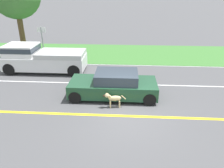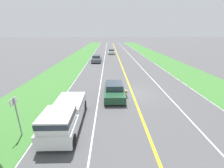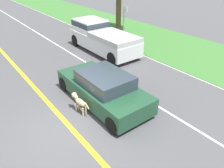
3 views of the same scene
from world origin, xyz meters
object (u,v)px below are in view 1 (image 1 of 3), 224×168
ego_car (114,85)px  street_sign (42,39)px  dog (113,98)px  pickup_truck (41,58)px

ego_car → street_sign: street_sign is taller
ego_car → dog: bearing=-178.4°
ego_car → pickup_truck: pickup_truck is taller
ego_car → dog: 1.18m
dog → street_sign: bearing=32.2°
ego_car → street_sign: 8.47m
street_sign → pickup_truck: bearing=-163.2°
ego_car → pickup_truck: (3.48, 5.08, 0.29)m
ego_car → pickup_truck: 6.17m
ego_car → pickup_truck: size_ratio=0.83×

